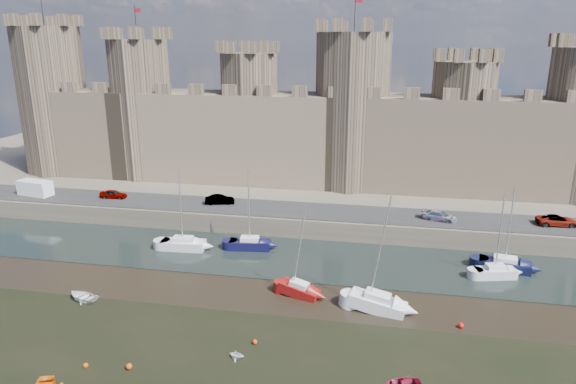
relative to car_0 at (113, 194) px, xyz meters
The scene contains 21 objects.
water_channel 32.57m from the car_0, 18.46° to the right, with size 160.00×12.00×0.08m, color black.
quay 40.14m from the car_0, 39.93° to the left, with size 160.00×60.00×2.50m, color #4C443A.
road 30.76m from the car_0, ahead, with size 160.00×7.00×0.10m, color black.
castle 34.18m from the car_0, 24.52° to the left, with size 108.50×11.00×29.00m.
car_0 is the anchor object (origin of this frame).
car_1 15.89m from the car_0, ahead, with size 1.41×4.05×1.33m, color gray.
car_2 45.25m from the car_0, ahead, with size 1.76×4.33×1.26m, color gray.
car_3 59.28m from the car_0, ahead, with size 2.22×4.81×1.34m, color gray.
van 11.98m from the car_0, behind, with size 5.13×2.05×2.24m, color silver.
sailboat_0 18.00m from the car_0, 35.11° to the right, with size 5.43×2.38×9.94m.
sailboat_1 24.25m from the car_0, 21.02° to the right, with size 5.12×2.47×9.88m.
sailboat_2 51.56m from the car_0, 12.64° to the right, with size 4.59×2.69×9.31m.
sailboat_3 52.54m from the car_0, ahead, with size 5.67×3.04×9.43m.
sailboat_4 35.95m from the car_0, 32.13° to the right, with size 4.35×2.67×9.52m.
sailboat_5 43.32m from the car_0, 28.34° to the right, with size 5.57×2.97×11.41m.
dinghy_3 40.86m from the car_0, 48.16° to the right, with size 1.11×0.68×1.29m, color white.
dinghy_6 25.93m from the car_0, 68.01° to the right, with size 2.31×0.67×3.23m, color silver.
buoy_0 38.62m from the car_0, 59.75° to the right, with size 0.50×0.50×0.50m, color #CA3B08.
buoy_1 39.91m from the car_0, 45.00° to the right, with size 0.42×0.42×0.42m, color red.
buoy_3 50.69m from the car_0, 26.10° to the right, with size 0.51×0.51×0.51m, color #F30B0A.
buoy_4 37.44m from the car_0, 64.65° to the right, with size 0.39×0.39×0.39m, color #E8420A.
Camera 1 is at (7.17, -30.24, 24.59)m, focal length 32.00 mm.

